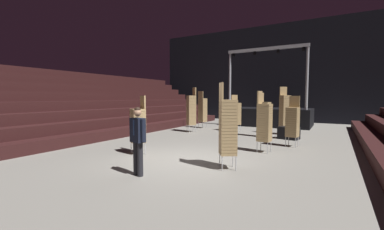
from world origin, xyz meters
The scene contains 15 objects.
ground_plane centered at (0.00, 0.00, -0.05)m, with size 22.00×30.00×0.10m, color gray.
arena_end_wall centered at (0.00, 15.00, 4.00)m, with size 22.00×0.30×8.00m, color black.
bleacher_bank_left centered at (-8.00, 1.00, 1.80)m, with size 6.00×24.00×3.60m.
stage_riser centered at (0.00, 11.45, 0.68)m, with size 5.49×3.38×5.25m.
man_with_tie centered at (-0.25, -2.05, 0.99)m, with size 0.57×0.33×1.75m.
chair_stack_front_left centered at (-3.13, 5.67, 1.28)m, with size 0.62×0.62×2.56m.
chair_stack_front_right centered at (1.71, 7.29, 1.28)m, with size 0.62×0.62×2.56m.
chair_stack_mid_left centered at (1.01, 5.85, 1.11)m, with size 0.51×0.51×2.22m.
chair_stack_mid_right centered at (-3.46, 7.70, 1.19)m, with size 0.53×0.53×2.39m.
chair_stack_mid_centre centered at (1.50, -0.36, 1.19)m, with size 0.61×0.61×2.39m.
chair_stack_rear_left centered at (2.58, 3.94, 1.03)m, with size 0.50×0.50×2.05m.
chair_stack_rear_right centered at (-1.93, -0.16, 1.03)m, with size 0.59×0.59×2.05m.
chair_stack_rear_centre centered at (-0.97, 7.11, 1.07)m, with size 0.62×0.62×2.14m.
chair_stack_aisle_left centered at (1.85, 2.31, 1.11)m, with size 0.48×0.48×2.22m.
equipment_road_case centered at (2.16, 5.80, 0.29)m, with size 0.90×0.60×0.59m, color black.
Camera 1 is at (4.07, -6.83, 1.99)m, focal length 23.55 mm.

